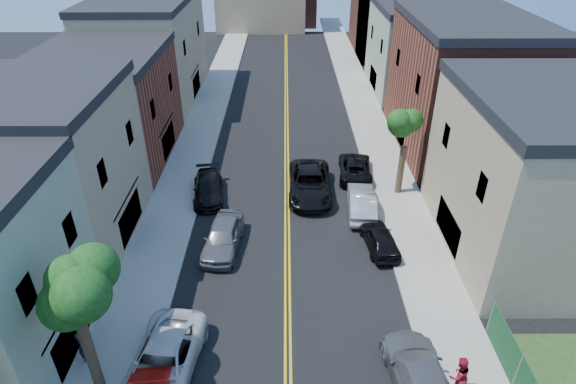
{
  "coord_description": "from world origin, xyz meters",
  "views": [
    {
      "loc": [
        -0.07,
        1.14,
        17.7
      ],
      "look_at": [
        0.06,
        26.92,
        2.0
      ],
      "focal_mm": 29.63,
      "sensor_mm": 36.0,
      "label": 1
    }
  ],
  "objects_px": {
    "white_pickup": "(163,362)",
    "silver_car_right": "(362,202)",
    "black_suv_lane": "(310,183)",
    "pedestrian_right": "(459,376)",
    "grey_car_left": "(223,237)",
    "grey_car_right": "(420,377)",
    "dark_car_right_far": "(355,167)",
    "black_car_left": "(208,188)",
    "black_car_right": "(380,238)",
    "pedestrian_left": "(82,346)"
  },
  "relations": [
    {
      "from": "white_pickup",
      "to": "black_suv_lane",
      "type": "height_order",
      "value": "black_suv_lane"
    },
    {
      "from": "dark_car_right_far",
      "to": "pedestrian_right",
      "type": "height_order",
      "value": "pedestrian_right"
    },
    {
      "from": "grey_car_left",
      "to": "pedestrian_left",
      "type": "distance_m",
      "value": 9.76
    },
    {
      "from": "grey_car_left",
      "to": "pedestrian_left",
      "type": "bearing_deg",
      "value": -117.25
    },
    {
      "from": "silver_car_right",
      "to": "pedestrian_right",
      "type": "relative_size",
      "value": 2.5
    },
    {
      "from": "silver_car_right",
      "to": "black_suv_lane",
      "type": "height_order",
      "value": "black_suv_lane"
    },
    {
      "from": "black_car_left",
      "to": "silver_car_right",
      "type": "distance_m",
      "value": 10.63
    },
    {
      "from": "black_car_left",
      "to": "pedestrian_right",
      "type": "bearing_deg",
      "value": -59.2
    },
    {
      "from": "dark_car_right_far",
      "to": "black_suv_lane",
      "type": "bearing_deg",
      "value": 42.06
    },
    {
      "from": "white_pickup",
      "to": "grey_car_left",
      "type": "relative_size",
      "value": 1.19
    },
    {
      "from": "grey_car_right",
      "to": "grey_car_left",
      "type": "bearing_deg",
      "value": -51.52
    },
    {
      "from": "black_car_right",
      "to": "silver_car_right",
      "type": "bearing_deg",
      "value": -88.76
    },
    {
      "from": "pedestrian_right",
      "to": "grey_car_right",
      "type": "bearing_deg",
      "value": -19.61
    },
    {
      "from": "grey_car_left",
      "to": "pedestrian_right",
      "type": "xyz_separation_m",
      "value": [
        10.81,
        -9.94,
        0.29
      ]
    },
    {
      "from": "white_pickup",
      "to": "pedestrian_right",
      "type": "distance_m",
      "value": 12.42
    },
    {
      "from": "black_car_left",
      "to": "black_car_right",
      "type": "relative_size",
      "value": 1.2
    },
    {
      "from": "grey_car_left",
      "to": "black_car_right",
      "type": "bearing_deg",
      "value": 5.42
    },
    {
      "from": "white_pickup",
      "to": "grey_car_left",
      "type": "distance_m",
      "value": 9.11
    },
    {
      "from": "grey_car_right",
      "to": "pedestrian_right",
      "type": "xyz_separation_m",
      "value": [
        1.51,
        -0.15,
        0.31
      ]
    },
    {
      "from": "black_suv_lane",
      "to": "silver_car_right",
      "type": "bearing_deg",
      "value": -34.15
    },
    {
      "from": "white_pickup",
      "to": "grey_car_right",
      "type": "height_order",
      "value": "white_pickup"
    },
    {
      "from": "black_suv_lane",
      "to": "pedestrian_right",
      "type": "bearing_deg",
      "value": -70.64
    },
    {
      "from": "pedestrian_right",
      "to": "white_pickup",
      "type": "bearing_deg",
      "value": -18.25
    },
    {
      "from": "black_car_left",
      "to": "pedestrian_left",
      "type": "distance_m",
      "value": 14.48
    },
    {
      "from": "grey_car_right",
      "to": "dark_car_right_far",
      "type": "bearing_deg",
      "value": -93.98
    },
    {
      "from": "white_pickup",
      "to": "silver_car_right",
      "type": "bearing_deg",
      "value": 57.24
    },
    {
      "from": "black_suv_lane",
      "to": "white_pickup",
      "type": "bearing_deg",
      "value": -113.9
    },
    {
      "from": "silver_car_right",
      "to": "dark_car_right_far",
      "type": "height_order",
      "value": "silver_car_right"
    },
    {
      "from": "grey_car_right",
      "to": "pedestrian_left",
      "type": "height_order",
      "value": "pedestrian_left"
    },
    {
      "from": "grey_car_left",
      "to": "pedestrian_right",
      "type": "relative_size",
      "value": 2.52
    },
    {
      "from": "white_pickup",
      "to": "silver_car_right",
      "type": "xyz_separation_m",
      "value": [
        10.32,
        12.82,
        -0.01
      ]
    },
    {
      "from": "grey_car_left",
      "to": "black_car_right",
      "type": "height_order",
      "value": "grey_car_left"
    },
    {
      "from": "dark_car_right_far",
      "to": "pedestrian_right",
      "type": "relative_size",
      "value": 2.61
    },
    {
      "from": "pedestrian_right",
      "to": "pedestrian_left",
      "type": "bearing_deg",
      "value": -19.95
    },
    {
      "from": "white_pickup",
      "to": "dark_car_right_far",
      "type": "relative_size",
      "value": 1.15
    },
    {
      "from": "white_pickup",
      "to": "pedestrian_right",
      "type": "xyz_separation_m",
      "value": [
        12.38,
        -0.97,
        0.31
      ]
    },
    {
      "from": "silver_car_right",
      "to": "dark_car_right_far",
      "type": "relative_size",
      "value": 0.96
    },
    {
      "from": "grey_car_left",
      "to": "grey_car_right",
      "type": "distance_m",
      "value": 13.5
    },
    {
      "from": "dark_car_right_far",
      "to": "pedestrian_right",
      "type": "xyz_separation_m",
      "value": [
        1.86,
        -18.83,
        0.42
      ]
    },
    {
      "from": "grey_car_left",
      "to": "black_car_left",
      "type": "relative_size",
      "value": 1.0
    },
    {
      "from": "black_suv_lane",
      "to": "pedestrian_right",
      "type": "relative_size",
      "value": 3.26
    },
    {
      "from": "grey_car_right",
      "to": "pedestrian_left",
      "type": "xyz_separation_m",
      "value": [
        -14.6,
        1.59,
        0.14
      ]
    },
    {
      "from": "black_car_right",
      "to": "silver_car_right",
      "type": "relative_size",
      "value": 0.84
    },
    {
      "from": "dark_car_right_far",
      "to": "black_car_left",
      "type": "bearing_deg",
      "value": 20.67
    },
    {
      "from": "grey_car_right",
      "to": "black_car_right",
      "type": "xyz_separation_m",
      "value": [
        0.0,
        9.75,
        -0.11
      ]
    },
    {
      "from": "silver_car_right",
      "to": "black_car_left",
      "type": "bearing_deg",
      "value": -6.61
    },
    {
      "from": "dark_car_right_far",
      "to": "silver_car_right",
      "type": "bearing_deg",
      "value": 92.26
    },
    {
      "from": "black_car_right",
      "to": "black_suv_lane",
      "type": "xyz_separation_m",
      "value": [
        -3.89,
        6.21,
        0.18
      ]
    },
    {
      "from": "black_suv_lane",
      "to": "pedestrian_right",
      "type": "distance_m",
      "value": 17.0
    },
    {
      "from": "silver_car_right",
      "to": "black_suv_lane",
      "type": "bearing_deg",
      "value": -30.88
    }
  ]
}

